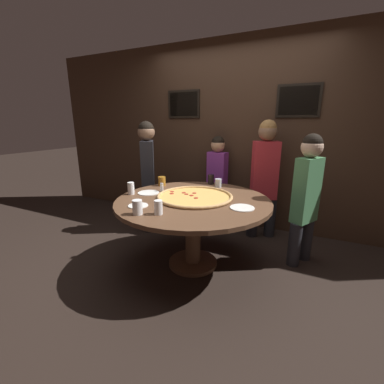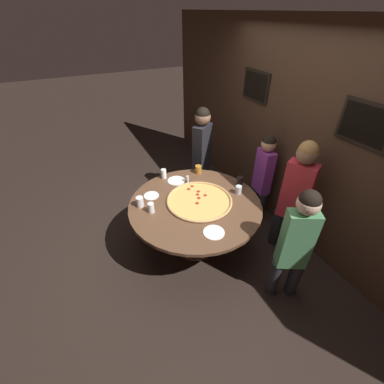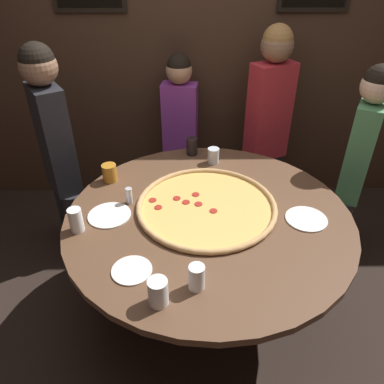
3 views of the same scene
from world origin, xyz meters
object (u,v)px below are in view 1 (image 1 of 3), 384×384
Objects in this scene: dining_table at (193,211)px; giant_pizza at (195,196)px; drink_cup_far_right at (137,207)px; drink_cup_far_left at (158,207)px; drink_cup_near_right at (162,181)px; diner_far_left at (217,176)px; white_plate_left_side at (242,208)px; white_plate_right_side at (138,206)px; condiment_shaker at (162,187)px; diner_centre_back at (306,193)px; diner_side_right at (148,170)px; drink_cup_front_edge at (211,179)px; white_plate_near_front at (149,193)px; diner_side_left at (265,173)px; drink_cup_beside_pizza at (218,183)px; drink_cup_by_shaker at (131,188)px.

dining_table is 1.99× the size of giant_pizza.
drink_cup_far_right is 0.18m from drink_cup_far_left.
drink_cup_near_right is 0.91m from diner_far_left.
giant_pizza is 0.54m from white_plate_left_side.
giant_pizza is 4.23× the size of white_plate_right_side.
diner_centre_back is at bearing 16.71° from condiment_shaker.
white_plate_left_side is 1.66m from diner_side_right.
white_plate_near_front is at bearing -123.42° from drink_cup_front_edge.
diner_side_left reaches higher than white_plate_right_side.
drink_cup_far_right is 1.22× the size of drink_cup_beside_pizza.
diner_centre_back is at bearing 28.48° from dining_table.
diner_far_left is at bearing 98.37° from giant_pizza.
diner_centre_back reaches higher than giant_pizza.
drink_cup_near_right is 0.48m from diner_side_right.
diner_far_left is (-0.09, 0.47, -0.06)m from drink_cup_front_edge.
drink_cup_near_right is at bearing -146.73° from drink_cup_front_edge.
giant_pizza reaches higher than white_plate_left_side.
drink_cup_near_right reaches higher than giant_pizza.
diner_centre_back reaches higher than white_plate_right_side.
drink_cup_far_left is (-0.08, -0.52, 0.19)m from dining_table.
diner_far_left is (0.82, 0.53, -0.11)m from diner_side_right.
drink_cup_far_right reaches higher than condiment_shaker.
condiment_shaker reaches higher than giant_pizza.
drink_cup_far_right is 1.44m from diner_side_right.
drink_cup_by_shaker reaches higher than dining_table.
white_plate_near_front is 1.05× the size of white_plate_left_side.
white_plate_near_front is 0.15× the size of diner_side_left.
drink_cup_far_left is at bearing 101.52° from diner_far_left.
diner_far_left is at bearing 62.17° from drink_cup_near_right.
drink_cup_beside_pizza is at bearing 43.19° from drink_cup_by_shaker.
white_plate_left_side is 0.15× the size of diner_side_left.
diner_side_left is (0.52, 0.99, 0.11)m from giant_pizza.
diner_side_right is at bearing 145.55° from drink_cup_near_right.
condiment_shaker is at bearing -122.25° from drink_cup_front_edge.
giant_pizza is 0.60m from white_plate_right_side.
diner_far_left is at bearing 100.82° from drink_cup_front_edge.
diner_centre_back is (1.27, 1.16, -0.01)m from drink_cup_far_right.
diner_side_left is 1.17× the size of diner_far_left.
white_plate_right_side is (-0.37, -0.42, 0.14)m from dining_table.
drink_cup_far_right is 0.94m from white_plate_left_side.
dining_table is at bearing 81.27° from drink_cup_far_left.
giant_pizza is at bearing 106.76° from diner_far_left.
diner_centre_back is at bearing 21.73° from drink_cup_by_shaker.
condiment_shaker is (0.10, 0.12, 0.05)m from white_plate_near_front.
white_plate_near_front is (-0.54, -0.01, 0.14)m from dining_table.
giant_pizza is at bearing 83.10° from drink_cup_far_left.
dining_table is 1.20m from diner_side_left.
drink_cup_by_shaker is 0.49m from drink_cup_near_right.
white_plate_left_side is (1.07, -0.05, 0.00)m from white_plate_near_front.
drink_cup_far_left is (0.16, 0.08, -0.00)m from drink_cup_far_right.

